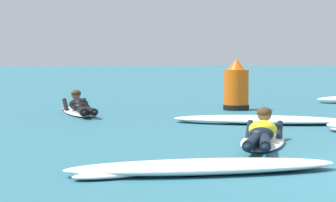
% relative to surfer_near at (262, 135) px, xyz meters
% --- Properties ---
extents(ground_plane, '(120.00, 120.00, 0.00)m').
position_rel_surfer_near_xyz_m(ground_plane, '(0.95, 7.22, -0.13)').
color(ground_plane, '#2D6B7A').
extents(surfer_near, '(1.44, 2.49, 0.53)m').
position_rel_surfer_near_xyz_m(surfer_near, '(0.00, 0.00, 0.00)').
color(surfer_near, silver).
rests_on(surfer_near, ground).
extents(surfer_far, '(0.69, 2.65, 0.55)m').
position_rel_surfer_near_xyz_m(surfer_far, '(-1.99, 5.48, 0.00)').
color(surfer_far, white).
rests_on(surfer_far, ground).
extents(whitewater_mid_right, '(3.28, 2.02, 0.14)m').
position_rel_surfer_near_xyz_m(whitewater_mid_right, '(1.03, 2.77, -0.07)').
color(whitewater_mid_right, white).
rests_on(whitewater_mid_right, ground).
extents(whitewater_far_band, '(2.96, 0.78, 0.14)m').
position_rel_surfer_near_xyz_m(whitewater_far_band, '(-1.43, -2.01, -0.07)').
color(whitewater_far_band, white).
rests_on(whitewater_far_band, ground).
extents(channel_marker_buoy, '(0.59, 0.59, 1.16)m').
position_rel_surfer_near_xyz_m(channel_marker_buoy, '(1.57, 5.77, 0.34)').
color(channel_marker_buoy, '#EA5B0F').
rests_on(channel_marker_buoy, ground).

